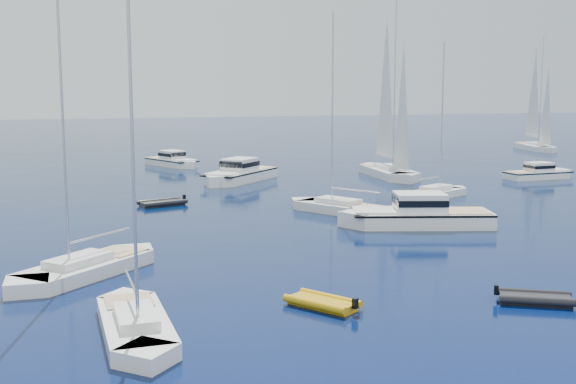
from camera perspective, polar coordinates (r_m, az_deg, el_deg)
ground at (r=32.78m, az=15.17°, el=-9.58°), size 400.00×400.00×0.00m
motor_cruiser_centre at (r=52.43m, az=10.04°, el=-2.67°), size 12.26×6.63×3.08m
motor_cruiser_far_r at (r=82.52m, az=19.22°, el=1.00°), size 8.74×3.03×2.27m
motor_cruiser_distant at (r=75.71m, az=-3.90°, el=0.83°), size 10.79×11.05×3.10m
motor_cruiser_horizon at (r=91.06m, az=-9.04°, el=2.02°), size 6.74×9.79×2.49m
sailboat_fore at (r=30.50m, az=-11.91°, el=-10.84°), size 2.82×9.94×14.53m
sailboat_mid_r at (r=57.16m, az=4.31°, el=-1.65°), size 8.27×10.83×16.15m
sailboat_mid_l at (r=39.99m, az=-15.66°, el=-6.33°), size 9.94×9.82×16.30m
sailboat_centre at (r=66.13m, az=11.37°, el=-0.42°), size 9.79×6.66×14.26m
sailboat_sails_r at (r=80.47m, az=7.89°, el=1.22°), size 4.45×13.94×20.19m
sailboat_sails_far at (r=119.19m, az=18.84°, el=3.16°), size 5.35×12.64×18.04m
tender_yellow at (r=33.21m, az=2.73°, el=-9.05°), size 3.59×4.00×0.95m
tender_grey_near at (r=35.68m, az=18.88°, el=-8.27°), size 4.01×3.39×0.95m
tender_grey_far at (r=61.45m, az=-9.86°, el=-1.05°), size 4.53×3.30×0.95m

